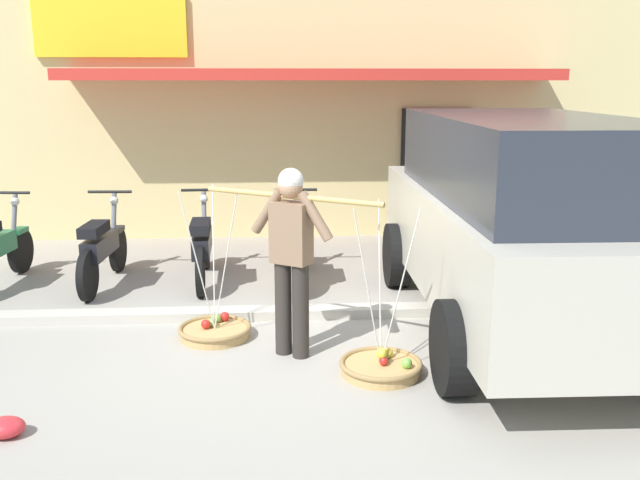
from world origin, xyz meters
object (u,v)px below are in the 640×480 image
Objects in this scene: fruit_basket_right_side at (215,330)px; parked_truck at (521,217)px; motorcycle_end_of_row at (296,246)px; plastic_litter_bag at (5,427)px; fruit_vendor at (291,250)px; fruit_basket_left_side at (381,366)px; motorcycle_third_in_row at (203,246)px; motorcycle_second_in_row at (102,249)px.

parked_truck is (2.97, 0.08, 1.06)m from fruit_basket_right_side.
motorcycle_end_of_row is 6.51× the size of plastic_litter_bag.
parked_truck reaches higher than motorcycle_end_of_row.
fruit_vendor is 1.17× the size of fruit_basket_left_side.
motorcycle_third_in_row is at bearing 74.92° from plastic_litter_bag.
fruit_basket_right_side is 2.23m from plastic_litter_bag.
parked_truck is at bearing 13.92° from fruit_vendor.
motorcycle_second_in_row reaches higher than plastic_litter_bag.
fruit_basket_left_side is at bearing -145.61° from parked_truck.
fruit_basket_right_side is 5.19× the size of plastic_litter_bag.
parked_truck reaches higher than fruit_basket_right_side.
parked_truck reaches higher than motorcycle_third_in_row.
motorcycle_second_in_row is (-2.22, 2.29, -0.53)m from fruit_vendor.
motorcycle_end_of_row reaches higher than plastic_litter_bag.
motorcycle_end_of_row is (-0.63, 2.78, 0.38)m from fruit_basket_left_side.
fruit_basket_left_side is 2.10m from parked_truck.
fruit_basket_left_side is 0.80× the size of motorcycle_second_in_row.
fruit_vendor reaches higher than motorcycle_second_in_row.
fruit_basket_right_side is at bearing -81.09° from motorcycle_third_in_row.
plastic_litter_bag is at bearing -156.05° from parked_truck.
fruit_basket_right_side is (-1.47, 0.95, -0.00)m from fruit_basket_left_side.
fruit_basket_right_side is (-0.74, 0.48, -0.91)m from fruit_vendor.
parked_truck is at bearing 1.51° from fruit_basket_right_side.
motorcycle_second_in_row and motorcycle_third_in_row have the same top height.
motorcycle_end_of_row is (0.85, 1.83, 0.38)m from fruit_basket_right_side.
fruit_basket_left_side is at bearing -58.02° from motorcycle_third_in_row.
fruit_basket_right_side is at bearing 147.12° from fruit_vendor.
fruit_basket_left_side is 3.37m from motorcycle_third_in_row.
plastic_litter_bag is (-2.14, -3.65, -0.38)m from motorcycle_end_of_row.
plastic_litter_bag is at bearing -162.55° from fruit_basket_left_side.
fruit_basket_left_side is (0.74, -0.47, -0.90)m from fruit_vendor.
motorcycle_second_in_row is 2.33m from motorcycle_end_of_row.
fruit_basket_left_side is at bearing -32.46° from fruit_vendor.
fruit_vendor reaches higher than fruit_basket_left_side.
fruit_vendor is 2.63m from motorcycle_third_in_row.
fruit_basket_right_side is at bearing 147.33° from fruit_basket_left_side.
motorcycle_third_in_row is 0.38× the size of parked_truck.
plastic_litter_bag is at bearing -125.50° from fruit_basket_right_side.
motorcycle_third_in_row is 1.00× the size of motorcycle_end_of_row.
fruit_basket_left_side is 5.19× the size of plastic_litter_bag.
motorcycle_end_of_row is at bearing 140.49° from parked_truck.
fruit_basket_right_side is 0.80× the size of motorcycle_end_of_row.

